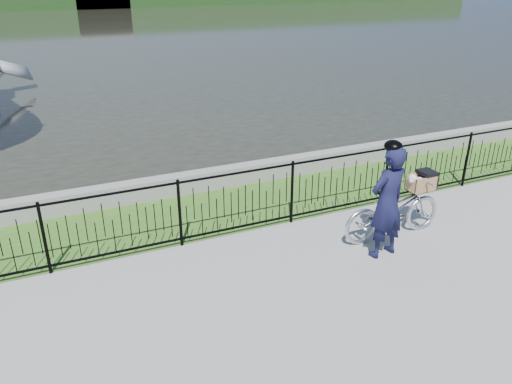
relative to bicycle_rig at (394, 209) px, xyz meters
name	(u,v)px	position (x,y,z in m)	size (l,w,h in m)	color
ground	(281,282)	(-2.30, -0.48, -0.50)	(120.00, 120.00, 0.00)	gray
grass_strip	(219,209)	(-2.30, 2.12, -0.49)	(60.00, 2.00, 0.01)	#3A651F
water	(69,34)	(-2.30, 32.52, -0.50)	(120.00, 120.00, 0.00)	#28291F
quay_wall	(201,181)	(-2.30, 3.12, -0.30)	(60.00, 0.30, 0.40)	gray
fence	(238,202)	(-2.30, 1.12, 0.08)	(14.00, 0.06, 1.15)	black
bicycle_rig	(394,209)	(0.00, 0.00, 0.00)	(1.85, 0.65, 1.10)	silver
cyclist	(387,201)	(-0.51, -0.42, 0.42)	(0.71, 0.52, 1.86)	black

